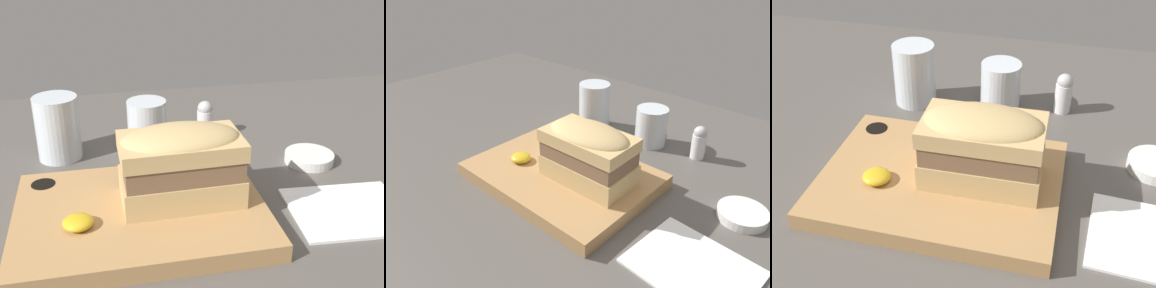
{
  "view_description": "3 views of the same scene",
  "coord_description": "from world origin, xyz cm",
  "views": [
    {
      "loc": [
        -6.95,
        -48.46,
        38.35
      ],
      "look_at": [
        5.03,
        8.46,
        11.18
      ],
      "focal_mm": 45.0,
      "sensor_mm": 36.0,
      "label": 1
    },
    {
      "loc": [
        39.18,
        -36.11,
        41.34
      ],
      "look_at": [
        1.77,
        4.72,
        11.48
      ],
      "focal_mm": 35.0,
      "sensor_mm": 36.0,
      "label": 2
    },
    {
      "loc": [
        12.91,
        -43.27,
        45.97
      ],
      "look_at": [
        0.59,
        5.92,
        9.66
      ],
      "focal_mm": 45.0,
      "sensor_mm": 36.0,
      "label": 3
    }
  ],
  "objects": [
    {
      "name": "serving_board",
      "position": [
        -2.61,
        5.18,
        3.23
      ],
      "size": [
        32.4,
        23.93,
        2.51
      ],
      "color": "tan",
      "rests_on": "dining_table"
    },
    {
      "name": "condiment_dish",
      "position": [
        26.55,
        16.92,
        2.79
      ],
      "size": [
        7.99,
        7.99,
        1.57
      ],
      "color": "white",
      "rests_on": "dining_table"
    },
    {
      "name": "mustard_dollop",
      "position": [
        -10.43,
        1.93,
        5.2
      ],
      "size": [
        3.74,
        3.74,
        1.49
      ],
      "color": "gold",
      "rests_on": "serving_board"
    },
    {
      "name": "sandwich",
      "position": [
        3.04,
        5.95,
        10.06
      ],
      "size": [
        15.85,
        9.23,
        10.43
      ],
      "rotation": [
        0.0,
        0.0,
        0.02
      ],
      "color": "tan",
      "rests_on": "serving_board"
    },
    {
      "name": "salt_shaker",
      "position": [
        11.99,
        30.07,
        5.59
      ],
      "size": [
        2.89,
        2.89,
        7.06
      ],
      "color": "white",
      "rests_on": "dining_table"
    },
    {
      "name": "dining_table",
      "position": [
        0.0,
        0.0,
        1.0
      ],
      "size": [
        163.04,
        117.79,
        2.0
      ],
      "color": "#56514C",
      "rests_on": "ground"
    },
    {
      "name": "water_glass",
      "position": [
        -13.6,
        27.24,
        6.63
      ],
      "size": [
        7.21,
        7.21,
        10.67
      ],
      "color": "silver",
      "rests_on": "dining_table"
    },
    {
      "name": "napkin",
      "position": [
        25.7,
        1.84,
        2.2
      ],
      "size": [
        16.91,
        14.23,
        0.4
      ],
      "rotation": [
        0.0,
        0.0,
        -0.07
      ],
      "color": "white",
      "rests_on": "dining_table"
    },
    {
      "name": "wine_glass",
      "position": [
        1.32,
        28.82,
        5.85
      ],
      "size": [
        6.81,
        6.81,
        8.3
      ],
      "color": "silver",
      "rests_on": "dining_table"
    }
  ]
}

